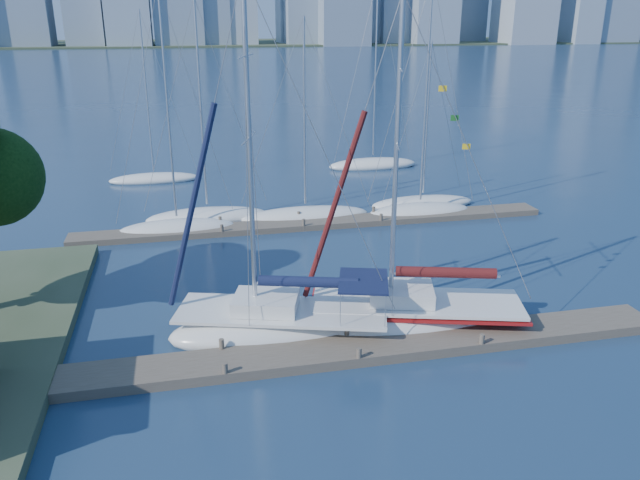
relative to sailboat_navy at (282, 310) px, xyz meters
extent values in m
plane|color=#162D49|center=(2.42, -2.33, -1.08)|extent=(700.00, 700.00, 0.00)
cube|color=brown|center=(2.42, -2.33, -0.88)|extent=(26.00, 2.00, 0.40)
cube|color=brown|center=(4.42, 13.67, -0.90)|extent=(30.00, 1.80, 0.36)
cube|color=#38472D|center=(2.42, 317.67, -1.08)|extent=(800.00, 100.00, 1.50)
ellipsoid|color=silver|center=(0.00, 0.00, -0.81)|extent=(9.78, 5.59, 1.63)
cube|color=silver|center=(0.00, 0.00, -0.05)|extent=(9.05, 5.16, 0.13)
cube|color=silver|center=(-0.62, 0.19, 0.33)|extent=(3.07, 2.64, 0.60)
cylinder|color=silver|center=(-1.04, 0.31, 6.47)|extent=(0.20, 0.20, 12.93)
cylinder|color=silver|center=(1.07, -0.32, 1.20)|extent=(4.25, 1.37, 0.11)
cylinder|color=#101537|center=(1.07, -0.32, 1.31)|extent=(4.00, 1.58, 0.43)
cube|color=#101537|center=(3.20, -0.96, 1.42)|extent=(2.62, 3.04, 0.09)
ellipsoid|color=silver|center=(5.75, -0.40, -0.80)|extent=(10.01, 5.62, 1.67)
cube|color=silver|center=(5.75, -0.40, -0.03)|extent=(9.27, 5.19, 0.13)
cube|color=silver|center=(5.11, -0.22, 0.36)|extent=(3.13, 2.68, 0.61)
cylinder|color=silver|center=(4.68, -0.09, 6.16)|extent=(0.20, 0.20, 12.26)
cylinder|color=silver|center=(6.85, -0.71, 1.26)|extent=(4.37, 1.35, 0.11)
cylinder|color=#420E11|center=(6.85, -0.71, 1.37)|extent=(4.11, 1.57, 0.45)
cube|color=maroon|center=(5.75, -0.40, -0.21)|extent=(9.49, 5.36, 0.11)
ellipsoid|color=silver|center=(-4.21, 14.32, -0.87)|extent=(7.40, 3.45, 1.17)
cylinder|color=silver|center=(-4.21, 14.32, 6.56)|extent=(0.13, 0.13, 13.17)
ellipsoid|color=silver|center=(-2.27, 16.26, -0.85)|extent=(8.12, 3.38, 1.26)
cylinder|color=silver|center=(-2.27, 16.26, 6.30)|extent=(0.14, 0.14, 12.48)
ellipsoid|color=silver|center=(3.99, 15.22, -0.87)|extent=(8.76, 4.88, 1.19)
cylinder|color=silver|center=(3.99, 15.22, 5.74)|extent=(0.13, 0.13, 11.48)
ellipsoid|color=silver|center=(11.64, 14.46, -0.86)|extent=(7.37, 3.63, 1.21)
cylinder|color=silver|center=(11.64, 14.46, 6.94)|extent=(0.13, 0.13, 13.86)
ellipsoid|color=silver|center=(12.58, 16.38, -0.89)|extent=(7.67, 4.86, 1.09)
cylinder|color=silver|center=(12.58, 16.38, 4.94)|extent=(0.12, 0.12, 10.08)
ellipsoid|color=silver|center=(-5.98, 27.67, -0.90)|extent=(7.39, 3.77, 1.03)
cylinder|color=silver|center=(-5.98, 27.67, 5.91)|extent=(0.11, 0.11, 12.13)
ellipsoid|color=silver|center=(12.71, 28.68, -0.86)|extent=(8.30, 4.76, 1.25)
cylinder|color=silver|center=(12.71, 28.68, 7.37)|extent=(0.14, 0.14, 14.62)
cube|color=#97A3B6|center=(-45.13, 307.09, 16.82)|extent=(13.82, 17.61, 35.80)
cube|color=gray|center=(-23.52, 282.59, 14.72)|extent=(19.21, 19.81, 31.60)
cube|color=slate|center=(-1.80, 284.35, 15.45)|extent=(21.96, 16.86, 33.06)
cube|color=gray|center=(196.92, 276.72, 18.37)|extent=(14.34, 21.38, 38.90)
camera|label=1|loc=(-3.44, -23.04, 11.38)|focal=35.00mm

